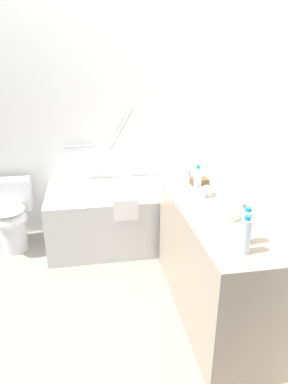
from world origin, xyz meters
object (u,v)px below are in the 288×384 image
Objects in this scene: sink_faucet at (243,208)px; water_bottle_0 at (198,181)px; water_bottle_1 at (246,227)px; drinking_glass_0 at (202,195)px; water_bottle_2 at (245,236)px; drinking_glass_1 at (207,192)px; toilet at (12,215)px; amenity_basket at (199,181)px; sink_basin at (220,210)px; bathtub at (125,214)px.

water_bottle_0 is (-0.22, 0.35, 0.08)m from sink_faucet.
water_bottle_1 is 0.64m from drinking_glass_0.
water_bottle_2 is 2.55× the size of drinking_glass_1.
toilet is 1.96m from drinking_glass_0.
water_bottle_1 is at bearing -91.52° from drinking_glass_1.
drinking_glass_1 is at bearing -96.06° from amenity_basket.
drinking_glass_0 is (-0.05, 0.25, 0.01)m from sink_basin.
drinking_glass_1 is (-0.15, 0.30, 0.01)m from sink_faucet.
bathtub is 6.38× the size of water_bottle_0.
sink_faucet is 1.77× the size of drinking_glass_0.
drinking_glass_0 is at bearing 57.74° from toilet.
sink_faucet is 0.34m from drinking_glass_1.
drinking_glass_0 is at bearing -88.00° from water_bottle_0.
water_bottle_2 is 1.56× the size of amenity_basket.
toilet is 1.92m from water_bottle_0.
water_bottle_0 is 0.74m from water_bottle_1.
water_bottle_2 reaches higher than drinking_glass_0.
toilet is at bearing 145.17° from sink_faucet.
drinking_glass_0 and drinking_glass_1 have the same top height.
drinking_glass_1 is (0.06, -0.05, -0.07)m from water_bottle_0.
amenity_basket is (0.03, 0.28, -0.02)m from drinking_glass_1.
water_bottle_0 is (-0.05, 0.35, 0.08)m from sink_basin.
sink_basin is 2.06× the size of amenity_basket.
water_bottle_1 is 2.57× the size of drinking_glass_1.
water_bottle_1 reaches higher than drinking_glass_1.
drinking_glass_0 is (1.59, -1.01, 0.52)m from toilet.
sink_faucet is 1.77× the size of drinking_glass_1.
toilet is 4.96× the size of amenity_basket.
water_bottle_0 reaches higher than water_bottle_1.
bathtub is 1.77m from water_bottle_1.
sink_faucet is 0.70× the size of water_bottle_2.
water_bottle_0 reaches higher than drinking_glass_1.
drinking_glass_0 is at bearing -139.37° from drinking_glass_1.
sink_basin is 0.36m from water_bottle_0.
water_bottle_1 is at bearing -86.15° from drinking_glass_0.
bathtub is at bearing 116.97° from drinking_glass_0.
sink_basin reaches higher than amenity_basket.
sink_faucet is (0.69, -1.18, 0.55)m from bathtub.
water_bottle_2 is at bearing -114.50° from sink_faucet.
toilet is 1.98m from drinking_glass_1.
water_bottle_0 is at bearing -60.52° from bathtub.
drinking_glass_1 reaches higher than sink_basin.
toilet is 2.39m from water_bottle_1.
water_bottle_0 is at bearing 144.25° from drinking_glass_1.
water_bottle_1 is 0.69m from drinking_glass_1.
drinking_glass_0 reaches higher than amenity_basket.
drinking_glass_1 is at bearing 117.09° from sink_faucet.
sink_faucet is at bearing 55.30° from toilet.
sink_basin is at bearing -93.04° from drinking_glass_1.
sink_basin is 0.30m from drinking_glass_1.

